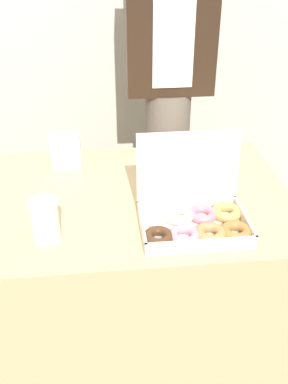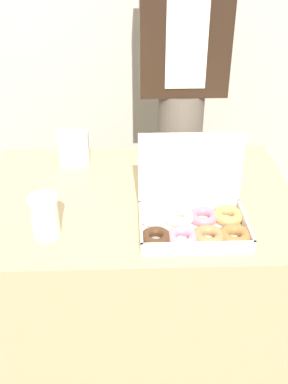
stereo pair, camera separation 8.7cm
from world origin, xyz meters
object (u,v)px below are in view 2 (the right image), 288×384
Objects in this scene: donut_box at (194,219)px; coffee_cup at (45,216)px; napkin_holder at (74,149)px; person_customer at (183,80)px.

coffee_cup is (-0.45, -0.01, 0.03)m from donut_box.
person_customer is (0.46, 0.38, 0.15)m from napkin_holder.
person_customer is (0.05, 0.83, 0.18)m from donut_box.
donut_box is at bearing 1.81° from coffee_cup.
coffee_cup is 0.98× the size of napkin_holder.
person_customer reaches higher than donut_box.
donut_box is at bearing -93.33° from person_customer.
person_customer is at bearing 39.87° from napkin_holder.
donut_box reaches higher than coffee_cup.
person_customer reaches higher than napkin_holder.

